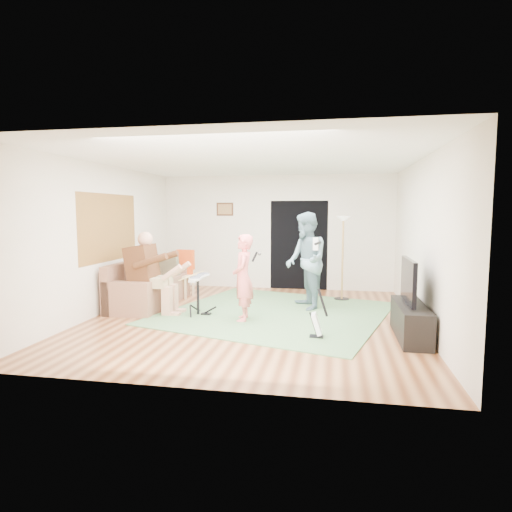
{
  "coord_description": "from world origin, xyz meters",
  "views": [
    {
      "loc": [
        1.38,
        -7.12,
        1.85
      ],
      "look_at": [
        0.01,
        0.3,
        1.06
      ],
      "focal_mm": 30.0,
      "sensor_mm": 36.0,
      "label": 1
    }
  ],
  "objects_px": {
    "drum_kit": "(198,297)",
    "singer": "(243,278)",
    "television": "(409,281)",
    "dining_chair": "(182,280)",
    "guitar_spare": "(317,324)",
    "guitarist": "(306,261)",
    "torchiere_lamp": "(343,243)",
    "tv_cabinet": "(411,321)",
    "sofa": "(146,290)"
  },
  "relations": [
    {
      "from": "drum_kit",
      "to": "singer",
      "type": "bearing_deg",
      "value": -14.99
    },
    {
      "from": "drum_kit",
      "to": "television",
      "type": "distance_m",
      "value": 3.57
    },
    {
      "from": "drum_kit",
      "to": "dining_chair",
      "type": "height_order",
      "value": "dining_chair"
    },
    {
      "from": "guitar_spare",
      "to": "dining_chair",
      "type": "xyz_separation_m",
      "value": [
        -3.01,
        2.54,
        0.15
      ]
    },
    {
      "from": "singer",
      "to": "guitarist",
      "type": "height_order",
      "value": "guitarist"
    },
    {
      "from": "singer",
      "to": "dining_chair",
      "type": "distance_m",
      "value": 2.5
    },
    {
      "from": "torchiere_lamp",
      "to": "tv_cabinet",
      "type": "height_order",
      "value": "torchiere_lamp"
    },
    {
      "from": "singer",
      "to": "torchiere_lamp",
      "type": "distance_m",
      "value": 2.69
    },
    {
      "from": "guitarist",
      "to": "torchiere_lamp",
      "type": "relative_size",
      "value": 1.05
    },
    {
      "from": "guitarist",
      "to": "guitar_spare",
      "type": "height_order",
      "value": "guitarist"
    },
    {
      "from": "sofa",
      "to": "dining_chair",
      "type": "distance_m",
      "value": 0.98
    },
    {
      "from": "singer",
      "to": "television",
      "type": "xyz_separation_m",
      "value": [
        2.57,
        -0.53,
        0.12
      ]
    },
    {
      "from": "guitar_spare",
      "to": "torchiere_lamp",
      "type": "xyz_separation_m",
      "value": [
        0.4,
        2.83,
        0.99
      ]
    },
    {
      "from": "drum_kit",
      "to": "singer",
      "type": "height_order",
      "value": "singer"
    },
    {
      "from": "drum_kit",
      "to": "torchiere_lamp",
      "type": "relative_size",
      "value": 0.42
    },
    {
      "from": "singer",
      "to": "guitar_spare",
      "type": "distance_m",
      "value": 1.58
    },
    {
      "from": "torchiere_lamp",
      "to": "tv_cabinet",
      "type": "bearing_deg",
      "value": -69.89
    },
    {
      "from": "sofa",
      "to": "television",
      "type": "relative_size",
      "value": 2.14
    },
    {
      "from": "guitarist",
      "to": "guitar_spare",
      "type": "distance_m",
      "value": 2.01
    },
    {
      "from": "torchiere_lamp",
      "to": "tv_cabinet",
      "type": "xyz_separation_m",
      "value": [
        0.95,
        -2.59,
        -0.95
      ]
    },
    {
      "from": "guitar_spare",
      "to": "dining_chair",
      "type": "bearing_deg",
      "value": 139.87
    },
    {
      "from": "sofa",
      "to": "guitarist",
      "type": "relative_size",
      "value": 1.18
    },
    {
      "from": "tv_cabinet",
      "to": "television",
      "type": "bearing_deg",
      "value": 180.0
    },
    {
      "from": "tv_cabinet",
      "to": "guitar_spare",
      "type": "bearing_deg",
      "value": -169.76
    },
    {
      "from": "torchiere_lamp",
      "to": "television",
      "type": "distance_m",
      "value": 2.76
    },
    {
      "from": "guitarist",
      "to": "dining_chair",
      "type": "xyz_separation_m",
      "value": [
        -2.71,
        0.67,
        -0.56
      ]
    },
    {
      "from": "dining_chair",
      "to": "guitarist",
      "type": "bearing_deg",
      "value": -6.24
    },
    {
      "from": "tv_cabinet",
      "to": "guitarist",
      "type": "bearing_deg",
      "value": 135.41
    },
    {
      "from": "drum_kit",
      "to": "guitar_spare",
      "type": "relative_size",
      "value": 1.0
    },
    {
      "from": "torchiere_lamp",
      "to": "dining_chair",
      "type": "relative_size",
      "value": 1.73
    },
    {
      "from": "guitarist",
      "to": "tv_cabinet",
      "type": "height_order",
      "value": "guitarist"
    },
    {
      "from": "sofa",
      "to": "guitar_spare",
      "type": "distance_m",
      "value": 3.83
    },
    {
      "from": "tv_cabinet",
      "to": "dining_chair",
      "type": "bearing_deg",
      "value": 152.24
    },
    {
      "from": "torchiere_lamp",
      "to": "sofa",
      "type": "bearing_deg",
      "value": -163.07
    },
    {
      "from": "guitar_spare",
      "to": "television",
      "type": "height_order",
      "value": "television"
    },
    {
      "from": "drum_kit",
      "to": "singer",
      "type": "distance_m",
      "value": 1.0
    },
    {
      "from": "drum_kit",
      "to": "tv_cabinet",
      "type": "bearing_deg",
      "value": -12.35
    },
    {
      "from": "guitar_spare",
      "to": "torchiere_lamp",
      "type": "distance_m",
      "value": 3.03
    },
    {
      "from": "guitar_spare",
      "to": "tv_cabinet",
      "type": "xyz_separation_m",
      "value": [
        1.35,
        0.24,
        0.04
      ]
    },
    {
      "from": "torchiere_lamp",
      "to": "drum_kit",
      "type": "bearing_deg",
      "value": -144.48
    },
    {
      "from": "guitar_spare",
      "to": "dining_chair",
      "type": "distance_m",
      "value": 3.94
    },
    {
      "from": "guitar_spare",
      "to": "television",
      "type": "bearing_deg",
      "value": 10.62
    },
    {
      "from": "singer",
      "to": "tv_cabinet",
      "type": "bearing_deg",
      "value": 69.12
    },
    {
      "from": "sofa",
      "to": "television",
      "type": "xyz_separation_m",
      "value": [
        4.75,
        -1.42,
        0.56
      ]
    },
    {
      "from": "sofa",
      "to": "guitarist",
      "type": "distance_m",
      "value": 3.22
    },
    {
      "from": "guitarist",
      "to": "torchiere_lamp",
      "type": "xyz_separation_m",
      "value": [
        0.69,
        0.97,
        0.28
      ]
    },
    {
      "from": "sofa",
      "to": "guitar_spare",
      "type": "relative_size",
      "value": 2.96
    },
    {
      "from": "dining_chair",
      "to": "television",
      "type": "relative_size",
      "value": 1.0
    },
    {
      "from": "drum_kit",
      "to": "guitar_spare",
      "type": "distance_m",
      "value": 2.38
    },
    {
      "from": "singer",
      "to": "torchiere_lamp",
      "type": "bearing_deg",
      "value": 131.38
    }
  ]
}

